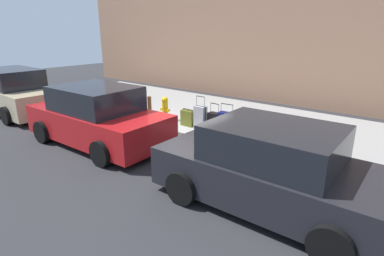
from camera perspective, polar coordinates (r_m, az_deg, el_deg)
name	(u,v)px	position (r m, az deg, el deg)	size (l,w,h in m)	color
ground_plane	(178,136)	(9.45, -2.69, -1.49)	(40.00, 40.00, 0.00)	#28282B
sidewalk_curb	(223,117)	(11.33, 5.70, 2.10)	(18.00, 5.00, 0.14)	gray
suitcase_maroon_0	(274,134)	(8.37, 14.89, -1.03)	(0.46, 0.26, 0.78)	maroon
suitcase_red_1	(256,134)	(8.59, 11.66, -1.04)	(0.38, 0.23, 0.57)	red
suitcase_teal_2	(242,129)	(8.83, 9.18, -0.24)	(0.36, 0.25, 0.84)	#0F606B
suitcase_navy_3	(226,124)	(9.00, 6.34, 0.74)	(0.45, 0.25, 0.96)	navy
suitcase_black_4	(214,122)	(9.38, 4.14, 1.11)	(0.39, 0.28, 0.88)	black
suitcase_silver_5	(200,118)	(9.56, 1.55, 1.94)	(0.37, 0.24, 1.05)	#9EA0A8
suitcase_olive_6	(188,118)	(9.92, -0.74, 1.85)	(0.47, 0.23, 0.56)	#59601E
fire_hydrant	(165,108)	(10.54, -4.99, 3.71)	(0.39, 0.21, 0.81)	#D89E0C
bollard_post	(150,107)	(10.86, -7.83, 3.81)	(0.14, 0.14, 0.77)	brown
parked_car_charcoal_0	(272,169)	(5.74, 14.49, -7.40)	(4.25, 2.14, 1.55)	black
parked_car_red_1	(97,117)	(9.02, -17.06, 1.88)	(4.36, 2.19, 1.64)	#AD1619
parked_car_beige_2	(14,93)	(13.72, -30.03, 5.65)	(4.68, 2.00, 1.70)	tan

